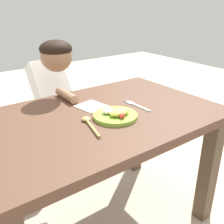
{
  "coord_description": "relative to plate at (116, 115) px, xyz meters",
  "views": [
    {
      "loc": [
        -0.64,
        -0.99,
        1.22
      ],
      "look_at": [
        0.05,
        -0.05,
        0.73
      ],
      "focal_mm": 42.27,
      "sensor_mm": 36.0,
      "label": 1
    }
  ],
  "objects": [
    {
      "name": "ground_plane",
      "position": [
        -0.05,
        0.08,
        -0.72
      ],
      "size": [
        8.0,
        8.0,
        0.0
      ],
      "primitive_type": "plane",
      "color": "beige"
    },
    {
      "name": "spoon",
      "position": [
        -0.14,
        0.01,
        -0.01
      ],
      "size": [
        0.08,
        0.21,
        0.02
      ],
      "rotation": [
        0.0,
        0.0,
        1.33
      ],
      "color": "tan",
      "rests_on": "dining_table"
    },
    {
      "name": "dining_table",
      "position": [
        -0.05,
        0.08,
        -0.14
      ],
      "size": [
        1.22,
        0.78,
        0.71
      ],
      "color": "brown",
      "rests_on": "ground_plane"
    },
    {
      "name": "person",
      "position": [
        -0.07,
        0.57,
        -0.13
      ],
      "size": [
        0.2,
        0.46,
        1.02
      ],
      "rotation": [
        0.0,
        0.0,
        3.14
      ],
      "color": "navy",
      "rests_on": "ground_plane"
    },
    {
      "name": "plate",
      "position": [
        0.0,
        0.0,
        0.0
      ],
      "size": [
        0.21,
        0.21,
        0.05
      ],
      "color": "#8CBB3C",
      "rests_on": "dining_table"
    },
    {
      "name": "napkin",
      "position": [
        -0.02,
        0.19,
        -0.01
      ],
      "size": [
        0.15,
        0.16,
        0.0
      ],
      "primitive_type": "cube",
      "rotation": [
        0.0,
        0.0,
        0.19
      ],
      "color": "white",
      "rests_on": "dining_table"
    },
    {
      "name": "fork",
      "position": [
        0.18,
        0.06,
        -0.01
      ],
      "size": [
        0.03,
        0.2,
        0.01
      ],
      "rotation": [
        0.0,
        0.0,
        1.6
      ],
      "color": "silver",
      "rests_on": "dining_table"
    }
  ]
}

